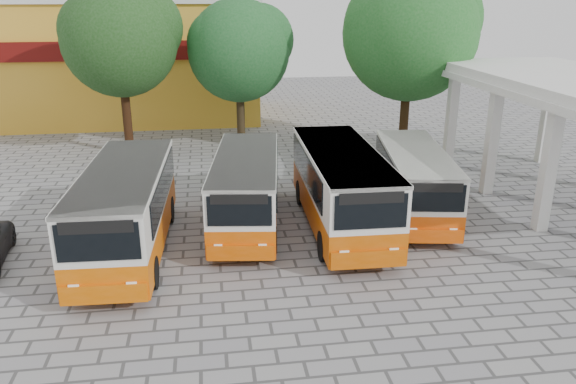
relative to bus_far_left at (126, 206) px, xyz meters
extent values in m
plane|color=gray|center=(7.46, -2.00, -1.74)|extent=(90.00, 90.00, 0.00)
cube|color=silver|center=(15.31, 8.50, 0.76)|extent=(0.45, 0.45, 5.00)
cube|color=silver|center=(20.61, 8.50, 0.76)|extent=(0.45, 0.45, 5.00)
cube|color=gold|center=(-3.54, 24.00, 2.26)|extent=(20.00, 10.00, 8.00)
cube|color=#590C0A|center=(-3.54, 18.90, 3.46)|extent=(20.00, 0.20, 1.20)
cube|color=silver|center=(-3.54, 24.00, 6.41)|extent=(20.40, 10.40, 0.30)
cube|color=#CC5400|center=(0.00, 0.01, -0.80)|extent=(2.82, 8.38, 1.09)
cube|color=silver|center=(0.00, 0.01, 0.50)|extent=(2.82, 8.38, 1.52)
cube|color=silver|center=(0.00, 0.01, 1.20)|extent=(2.87, 8.38, 0.12)
cube|color=black|center=(-1.26, 0.01, 0.52)|extent=(0.33, 6.83, 1.09)
cube|color=black|center=(1.26, 0.01, 0.52)|extent=(0.33, 6.83, 1.09)
cube|color=black|center=(0.00, -4.15, 0.52)|extent=(2.23, 0.14, 1.09)
cube|color=black|center=(0.00, -4.15, 0.95)|extent=(1.97, 0.14, 0.35)
cylinder|color=black|center=(-1.12, -2.68, -1.22)|extent=(0.29, 1.04, 1.04)
cylinder|color=black|center=(1.12, -2.68, -1.22)|extent=(0.29, 1.04, 1.04)
cylinder|color=black|center=(-1.12, 2.70, -1.22)|extent=(0.29, 1.04, 1.04)
cylinder|color=black|center=(1.12, 2.70, -1.22)|extent=(0.29, 1.04, 1.04)
cube|color=#CE4C00|center=(4.24, 1.87, -0.87)|extent=(3.25, 7.86, 1.00)
cube|color=silver|center=(4.24, 1.87, 0.33)|extent=(3.25, 7.86, 1.40)
cube|color=silver|center=(4.24, 1.87, 0.97)|extent=(3.29, 7.87, 0.11)
cube|color=black|center=(3.08, 1.87, 0.34)|extent=(0.85, 6.25, 1.00)
cube|color=black|center=(5.41, 1.87, 0.34)|extent=(0.85, 6.25, 1.00)
cube|color=black|center=(4.24, -1.97, 0.34)|extent=(2.04, 0.31, 1.00)
cube|color=black|center=(4.24, -1.97, 0.74)|extent=(1.81, 0.29, 0.32)
cylinder|color=black|center=(3.21, -0.61, -1.26)|extent=(0.27, 0.95, 0.95)
cylinder|color=black|center=(5.27, -0.61, -1.26)|extent=(0.27, 0.95, 0.95)
cylinder|color=black|center=(3.21, 4.35, -1.26)|extent=(0.27, 0.95, 0.95)
cylinder|color=black|center=(5.27, 4.35, -1.26)|extent=(0.27, 0.95, 0.95)
cube|color=#BF4A00|center=(7.78, 1.12, -0.78)|extent=(2.73, 8.50, 1.11)
cube|color=silver|center=(7.78, 1.12, 0.55)|extent=(2.73, 8.50, 1.55)
cube|color=silver|center=(7.78, 1.12, 1.26)|extent=(2.78, 8.50, 0.13)
cube|color=black|center=(6.49, 1.12, 0.56)|extent=(0.21, 6.96, 1.11)
cube|color=black|center=(9.06, 1.12, 0.56)|extent=(0.21, 6.96, 1.11)
cube|color=black|center=(7.78, -3.12, 0.56)|extent=(2.27, 0.10, 1.11)
cube|color=black|center=(7.78, -3.12, 1.00)|extent=(2.01, 0.11, 0.36)
cylinder|color=black|center=(6.64, -1.63, -1.21)|extent=(0.30, 1.05, 1.05)
cylinder|color=black|center=(8.92, -1.63, -1.21)|extent=(0.30, 1.05, 1.05)
cylinder|color=black|center=(6.64, 3.86, -1.21)|extent=(0.30, 1.05, 1.05)
cylinder|color=black|center=(8.92, 3.86, -1.21)|extent=(0.30, 1.05, 1.05)
cube|color=#CD4502|center=(11.05, 2.14, -0.91)|extent=(3.41, 7.63, 0.97)
cube|color=silver|center=(11.05, 2.14, 0.25)|extent=(3.41, 7.63, 1.35)
cube|color=silver|center=(11.05, 2.14, 0.87)|extent=(3.45, 7.63, 0.11)
cube|color=black|center=(9.93, 2.14, 0.27)|extent=(1.06, 6.00, 0.97)
cube|color=black|center=(12.18, 2.14, 0.27)|extent=(1.06, 6.00, 0.97)
cube|color=black|center=(11.05, -1.56, 0.27)|extent=(1.96, 0.38, 0.97)
cube|color=black|center=(11.05, -1.56, 0.65)|extent=(1.73, 0.35, 0.31)
cylinder|color=black|center=(10.06, -0.25, -1.28)|extent=(0.26, 0.92, 0.92)
cylinder|color=black|center=(12.05, -0.25, -1.28)|extent=(0.26, 0.92, 0.92)
cylinder|color=black|center=(10.06, 4.53, -1.28)|extent=(0.26, 0.92, 0.92)
cylinder|color=black|center=(12.05, 4.53, -1.28)|extent=(0.26, 0.92, 0.92)
cylinder|color=#321C0D|center=(-1.55, 13.37, 0.50)|extent=(0.49, 0.49, 4.47)
sphere|color=#173E11|center=(-1.55, 13.37, 4.56)|extent=(6.13, 6.13, 6.13)
sphere|color=#173E11|center=(-0.32, 13.67, 5.17)|extent=(4.29, 4.29, 4.29)
sphere|color=#173E11|center=(-2.62, 13.17, 5.02)|extent=(3.98, 3.98, 3.98)
cylinder|color=#332716|center=(4.83, 14.23, 0.26)|extent=(0.48, 0.48, 3.99)
sphere|color=#164F1D|center=(4.83, 14.23, 3.80)|extent=(5.78, 5.78, 5.78)
sphere|color=#164F1D|center=(5.99, 14.53, 4.38)|extent=(4.05, 4.05, 4.05)
sphere|color=#164F1D|center=(3.82, 14.03, 4.24)|extent=(3.76, 3.76, 3.76)
cylinder|color=#32210F|center=(13.87, 11.49, 0.66)|extent=(0.50, 0.50, 4.80)
sphere|color=#1A561B|center=(13.87, 11.49, 4.85)|extent=(7.24, 7.24, 7.24)
sphere|color=#1A561B|center=(15.32, 11.79, 5.57)|extent=(5.07, 5.07, 5.07)
sphere|color=#1A561B|center=(12.60, 11.29, 5.39)|extent=(4.71, 4.71, 4.71)
camera|label=1|loc=(2.91, -18.45, 6.76)|focal=35.00mm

